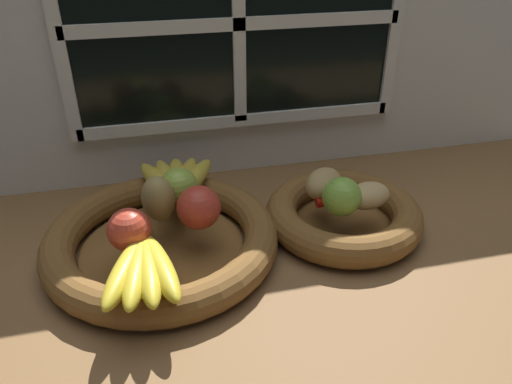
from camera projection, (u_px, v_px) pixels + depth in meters
ground_plane at (275, 253)px, 83.31cm from camera, size 140.00×90.00×3.00cm
back_wall at (237, 38)px, 93.32cm from camera, size 140.00×4.60×55.00cm
fruit_bowl_left at (162, 240)px, 79.70cm from camera, size 38.25×38.25×5.47cm
fruit_bowl_right at (343, 215)px, 86.08cm from camera, size 27.59×27.59×5.47cm
apple_red_right at (199, 207)px, 76.24cm from camera, size 7.01×7.01×7.01cm
apple_red_front at (129, 230)px, 71.34cm from camera, size 6.55×6.55×6.55cm
apple_green_back at (178, 187)px, 82.07cm from camera, size 6.69×6.69×6.69cm
pear_brown at (158, 199)px, 77.68cm from camera, size 7.40×7.51×7.87cm
banana_bunch_front at (143, 267)px, 66.41cm from camera, size 12.15×17.44×3.39cm
banana_bunch_back at (177, 180)px, 87.59cm from camera, size 15.57×17.01×3.24cm
potato_oblong at (323, 184)px, 84.79cm from camera, size 9.92×10.01×5.04cm
potato_small at (369, 196)px, 81.66cm from camera, size 8.69×6.74×4.39cm
lime_near at (342, 197)px, 79.57cm from camera, size 6.51×6.51×6.51cm
chili_pepper at (348, 200)px, 83.07cm from camera, size 11.13×2.69×1.80cm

